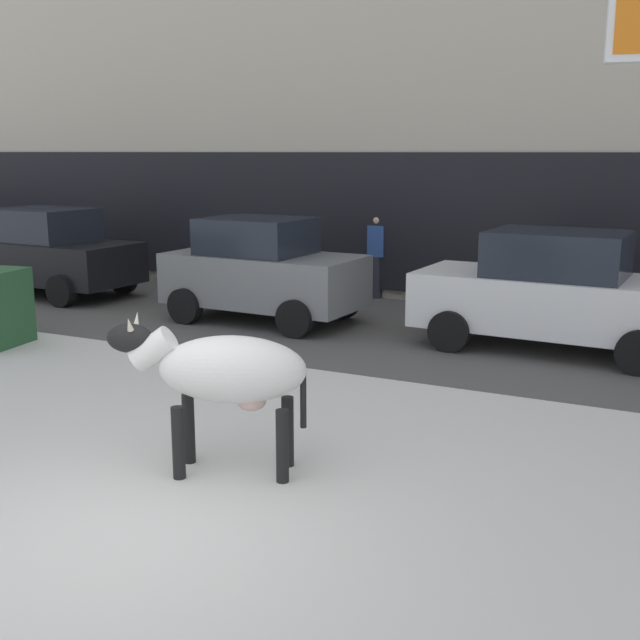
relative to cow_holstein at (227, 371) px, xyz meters
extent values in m
plane|color=silver|center=(-0.10, -1.46, -1.00)|extent=(120.00, 120.00, 0.00)
cube|color=#514F4C|center=(-0.10, 6.39, -1.00)|extent=(60.00, 5.60, 0.01)
cube|color=black|center=(-0.10, 9.07, 0.60)|extent=(43.12, 0.10, 2.80)
ellipsoid|color=silver|center=(0.06, 0.01, 0.02)|extent=(1.52, 1.07, 0.64)
ellipsoid|color=black|center=(0.09, 0.20, 0.07)|extent=(0.62, 0.47, 0.40)
cylinder|color=black|center=(-0.33, -0.35, -0.65)|extent=(0.12, 0.12, 0.70)
cylinder|color=black|center=(-0.47, 0.01, -0.65)|extent=(0.12, 0.12, 0.70)
cylinder|color=black|center=(0.58, 0.01, -0.65)|extent=(0.12, 0.12, 0.70)
cylinder|color=black|center=(0.44, 0.37, -0.65)|extent=(0.12, 0.12, 0.70)
cylinder|color=silver|center=(-0.64, -0.27, 0.20)|extent=(0.54, 0.42, 0.44)
ellipsoid|color=black|center=(-0.85, -0.35, 0.30)|extent=(0.50, 0.38, 0.28)
cone|color=beige|center=(-0.77, -0.44, 0.46)|extent=(0.10, 0.13, 0.15)
cone|color=beige|center=(-0.85, -0.23, 0.46)|extent=(0.10, 0.13, 0.15)
cylinder|color=black|center=(0.68, 0.25, -0.23)|extent=(0.06, 0.06, 0.60)
ellipsoid|color=beige|center=(0.22, 0.07, -0.28)|extent=(0.35, 0.33, 0.20)
cube|color=black|center=(-8.75, 6.36, -0.26)|extent=(4.26, 1.92, 0.84)
cube|color=#1E232D|center=(-8.75, 6.36, 0.50)|extent=(2.06, 1.62, 0.68)
cylinder|color=black|center=(-7.36, 7.18, -0.68)|extent=(0.65, 0.24, 0.64)
cylinder|color=black|center=(-7.42, 5.42, -0.68)|extent=(0.65, 0.24, 0.64)
cylinder|color=black|center=(-10.08, 7.29, -0.68)|extent=(0.65, 0.24, 0.64)
cube|color=slate|center=(-3.16, 6.07, -0.23)|extent=(3.56, 1.83, 0.90)
cube|color=#1E232D|center=(-3.31, 6.07, 0.54)|extent=(1.86, 1.56, 0.64)
cylinder|color=black|center=(-1.99, 6.87, -0.68)|extent=(0.65, 0.24, 0.64)
cylinder|color=black|center=(-2.06, 5.18, -0.68)|extent=(0.65, 0.24, 0.64)
cylinder|color=black|center=(-4.27, 6.96, -0.68)|extent=(0.65, 0.24, 0.64)
cylinder|color=black|center=(-4.33, 5.26, -0.68)|extent=(0.65, 0.24, 0.64)
cube|color=white|center=(1.90, 6.24, -0.26)|extent=(4.26, 1.92, 0.84)
cube|color=#1E232D|center=(1.90, 6.24, 0.50)|extent=(2.06, 1.62, 0.68)
cylinder|color=black|center=(3.23, 5.31, -0.68)|extent=(0.65, 0.24, 0.64)
cylinder|color=black|center=(0.57, 7.17, -0.68)|extent=(0.65, 0.24, 0.64)
cylinder|color=black|center=(0.50, 5.41, -0.68)|extent=(0.65, 0.24, 0.64)
cylinder|color=#282833|center=(-2.23, 9.10, -0.56)|extent=(0.24, 0.24, 0.88)
cube|color=#2D4C93|center=(-2.23, 9.10, 0.20)|extent=(0.36, 0.22, 0.64)
sphere|color=beige|center=(-2.23, 9.10, 0.63)|extent=(0.20, 0.20, 0.20)
camera|label=1|loc=(3.95, -5.98, 2.01)|focal=44.18mm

